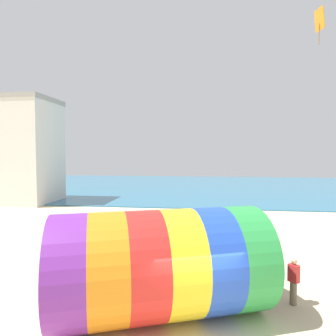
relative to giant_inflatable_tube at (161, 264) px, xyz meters
name	(u,v)px	position (x,y,z in m)	size (l,w,h in m)	color
ground_plane	(201,336)	(1.33, -0.94, -1.76)	(120.00, 120.00, 0.00)	beige
sea	(206,186)	(1.33, 39.15, -1.71)	(120.00, 40.00, 0.10)	teal
giant_inflatable_tube	(161,264)	(0.00, 0.00, 0.00)	(7.62, 5.68, 3.52)	purple
kite_handler	(294,281)	(4.55, 1.36, -0.90)	(0.40, 0.42, 1.68)	#726651
kite_orange_diamond	(319,20)	(6.75, 5.81, 9.95)	(0.29, 0.71, 1.71)	orange
promenade_building	(7,151)	(-20.38, 20.92, 3.94)	(10.77, 6.28, 11.37)	silver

